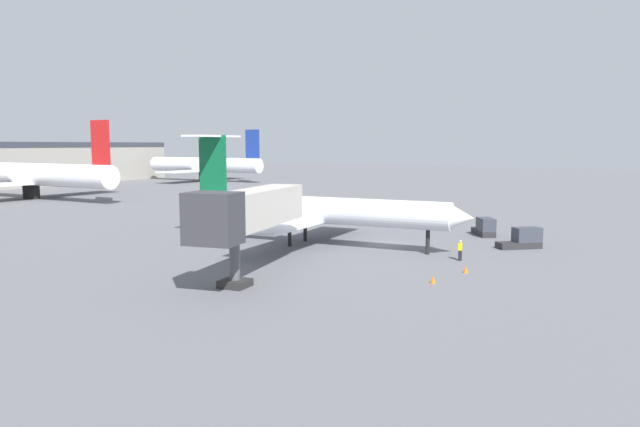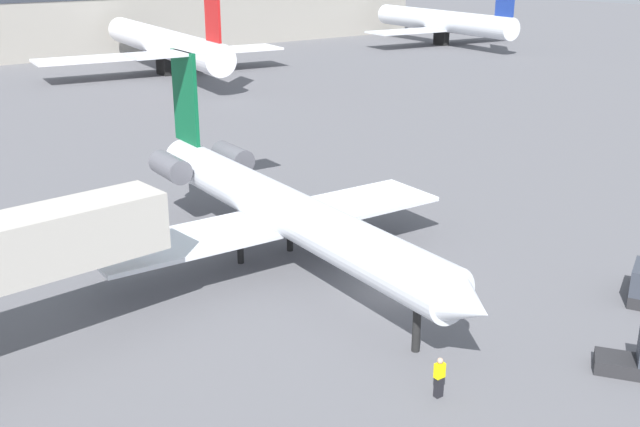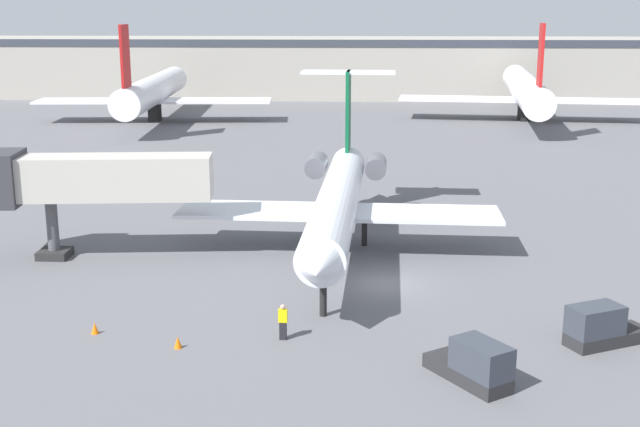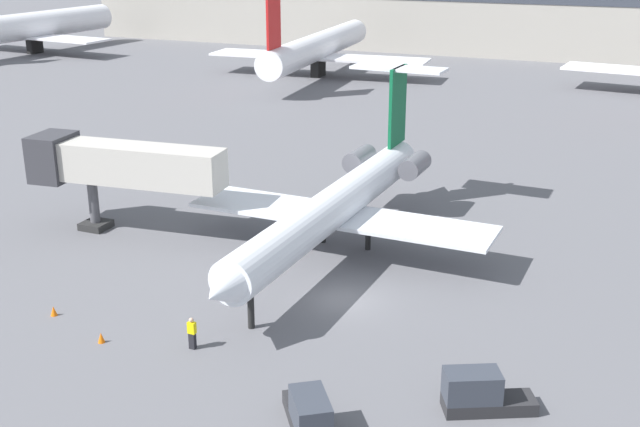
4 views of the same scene
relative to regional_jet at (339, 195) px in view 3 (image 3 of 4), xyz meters
name	(u,v)px [view 3 (image 3 of 4)]	position (x,y,z in m)	size (l,w,h in m)	color
ground_plane	(386,285)	(2.82, -6.76, -3.52)	(400.00, 400.00, 0.10)	#5B5B60
regional_jet	(339,195)	(0.00, 0.00, 0.00)	(20.15, 29.53, 10.37)	silver
jet_bridge	(80,180)	(-15.40, -2.56, 1.36)	(13.90, 4.17, 6.55)	#B7B2A8
ground_crew_marshaller	(283,322)	(-2.13, -14.83, -2.61)	(0.41, 0.28, 1.69)	black
baggage_tug_lead	(475,365)	(6.00, -19.09, -2.63)	(3.44, 4.08, 1.90)	#262628
baggage_tug_trailing	(601,328)	(12.17, -14.80, -2.63)	(4.21, 3.02, 1.90)	#262628
traffic_cone_near	(95,328)	(-10.96, -14.59, -3.20)	(0.36, 0.36, 0.55)	orange
traffic_cone_mid	(178,342)	(-6.72, -16.07, -3.20)	(0.36, 0.36, 0.55)	orange
terminal_building	(370,67)	(2.82, 95.29, 1.55)	(171.33, 18.84, 10.02)	#9E998E
parked_airliner_west_mid	(153,91)	(-26.44, 59.70, 0.68)	(31.70, 37.50, 13.12)	white
parked_airliner_centre	(525,89)	(23.56, 63.39, 0.75)	(34.33, 40.50, 13.25)	white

